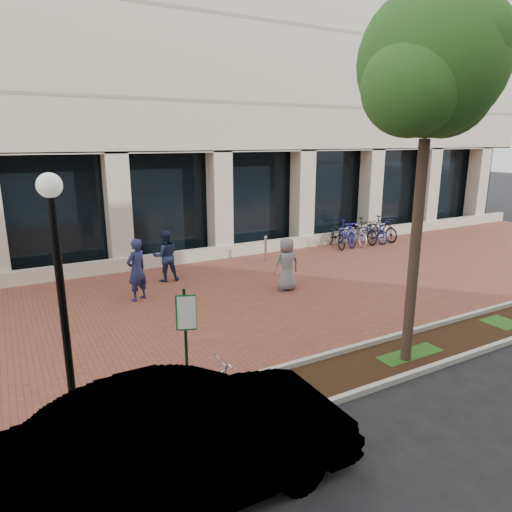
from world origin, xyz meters
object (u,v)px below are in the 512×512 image
pedestrian_left (137,270)px  pedestrian_mid (165,256)px  lamppost (62,295)px  bollard (266,248)px  parking_sign (186,335)px  pedestrian_right (287,264)px  locked_bicycle (197,394)px  street_tree (431,74)px  sedan_near_curb (185,443)px  bike_rack_cluster (360,232)px

pedestrian_left → pedestrian_mid: bearing=-160.6°
lamppost → bollard: 11.46m
parking_sign → lamppost: lamppost is taller
pedestrian_mid → pedestrian_right: (3.01, -2.77, -0.03)m
parking_sign → lamppost: 2.04m
locked_bicycle → bollard: (6.30, 8.50, 0.03)m
street_tree → pedestrian_right: 7.21m
pedestrian_left → street_tree: bearing=94.3°
street_tree → pedestrian_left: street_tree is taller
bollard → sedan_near_curb: bearing=-125.3°
bike_rack_cluster → locked_bicycle: bearing=-132.0°
locked_bicycle → parking_sign: bearing=7.8°
pedestrian_right → bollard: (1.22, 3.38, -0.32)m
locked_bicycle → lamppost: bearing=65.6°
parking_sign → bollard: bearing=74.2°
lamppost → bike_rack_cluster: 15.97m
bollard → locked_bicycle: bearing=-126.5°
pedestrian_left → locked_bicycle: bearing=56.0°
lamppost → pedestrian_mid: size_ratio=2.39×
parking_sign → pedestrian_left: parking_sign is taller
parking_sign → locked_bicycle: parking_sign is taller
lamppost → pedestrian_left: size_ratio=2.24×
lamppost → locked_bicycle: bearing=-19.5°
pedestrian_left → sedan_near_curb: size_ratio=0.39×
street_tree → sedan_near_curb: 7.62m
lamppost → locked_bicycle: 2.71m
locked_bicycle → pedestrian_right: bearing=-49.7°
lamppost → sedan_near_curb: lamppost is taller
pedestrian_left → pedestrian_right: size_ratio=1.10×
pedestrian_mid → bollard: bearing=-165.3°
parking_sign → pedestrian_mid: parking_sign is taller
street_tree → lamppost: bearing=173.4°
parking_sign → pedestrian_right: size_ratio=1.35×
pedestrian_left → lamppost: bearing=38.5°
pedestrian_mid → bollard: size_ratio=1.70×
lamppost → sedan_near_curb: size_ratio=0.88×
locked_bicycle → street_tree: bearing=-96.2°
bollard → pedestrian_right: bearing=-109.8°
street_tree → pedestrian_mid: size_ratio=4.23×
street_tree → bike_rack_cluster: bearing=53.5°
lamppost → bollard: (8.15, 7.85, -1.84)m
parking_sign → sedan_near_curb: size_ratio=0.48×
pedestrian_left → pedestrian_right: bearing=135.4°
pedestrian_left → bike_rack_cluster: size_ratio=0.51×
street_tree → pedestrian_left: bearing=121.8°
pedestrian_left → sedan_near_curb: 8.07m
street_tree → locked_bicycle: size_ratio=3.92×
street_tree → pedestrian_mid: 9.79m
parking_sign → locked_bicycle: bearing=-55.5°
lamppost → locked_bicycle: (1.85, -0.65, -1.86)m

